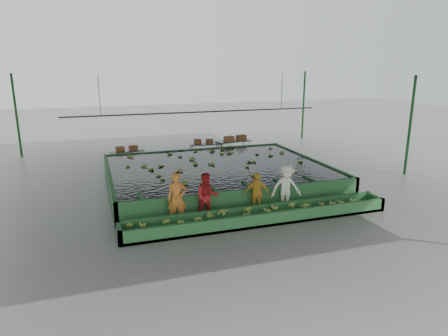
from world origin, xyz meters
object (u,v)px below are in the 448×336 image
object	(u,v)px
flotation_tank	(217,174)
sorting_trough	(260,216)
worker_d	(286,188)
worker_a	(177,199)
box_stack_right	(235,141)
worker_b	(207,197)
box_stack_mid	(204,143)
packing_table_right	(233,148)
box_stack_left	(127,151)
packing_table_mid	(206,151)
packing_table_left	(127,158)
worker_c	(257,194)

from	to	relation	value
flotation_tank	sorting_trough	distance (m)	5.10
flotation_tank	worker_d	world-z (taller)	worker_d
worker_a	box_stack_right	world-z (taller)	worker_a
worker_b	box_stack_mid	world-z (taller)	worker_b
packing_table_right	box_stack_left	xyz separation A→B (m)	(-6.41, -0.22, 0.34)
worker_d	box_stack_mid	bearing A→B (deg)	102.52
flotation_tank	box_stack_right	distance (m)	5.90
flotation_tank	sorting_trough	world-z (taller)	flotation_tank
flotation_tank	box_stack_right	world-z (taller)	box_stack_right
packing_table_mid	box_stack_right	size ratio (longest dim) A/B	1.34
worker_a	box_stack_mid	size ratio (longest dim) A/B	1.61
flotation_tank	packing_table_left	world-z (taller)	flotation_tank
worker_d	box_stack_mid	distance (m)	9.69
packing_table_left	packing_table_right	world-z (taller)	packing_table_right
box_stack_left	sorting_trough	bearing A→B (deg)	-69.84
worker_a	worker_d	world-z (taller)	worker_a
worker_a	packing_table_left	bearing A→B (deg)	105.19
worker_c	packing_table_right	xyz separation A→B (m)	(2.51, 9.55, -0.32)
worker_a	box_stack_right	distance (m)	11.02
packing_table_left	box_stack_left	size ratio (longest dim) A/B	1.51
box_stack_left	box_stack_right	xyz separation A→B (m)	(6.51, 0.13, 0.15)
worker_b	packing_table_left	xyz separation A→B (m)	(-1.97, 9.27, -0.48)
box_stack_mid	box_stack_right	xyz separation A→B (m)	(1.95, -0.20, 0.08)
worker_a	box_stack_left	size ratio (longest dim) A/B	1.56
packing_table_right	box_stack_right	bearing A→B (deg)	-39.55
worker_a	worker_c	world-z (taller)	worker_a
worker_a	packing_table_left	distance (m)	9.33
sorting_trough	worker_c	xyz separation A→B (m)	(0.18, 0.80, 0.55)
flotation_tank	worker_b	xyz separation A→B (m)	(-1.75, -4.30, 0.44)
flotation_tank	box_stack_mid	xyz separation A→B (m)	(0.84, 5.37, 0.44)
flotation_tank	worker_b	size ratio (longest dim) A/B	5.64
box_stack_left	box_stack_mid	world-z (taller)	box_stack_mid
worker_b	packing_table_left	distance (m)	9.49
worker_d	box_stack_left	size ratio (longest dim) A/B	1.53
flotation_tank	sorting_trough	xyz separation A→B (m)	(0.00, -5.10, -0.20)
flotation_tank	packing_table_left	bearing A→B (deg)	126.78
worker_b	sorting_trough	bearing A→B (deg)	-20.29
sorting_trough	box_stack_mid	bearing A→B (deg)	85.41
sorting_trough	box_stack_right	distance (m)	10.67
sorting_trough	packing_table_right	bearing A→B (deg)	75.43
worker_b	box_stack_mid	xyz separation A→B (m)	(2.59, 9.67, 0.00)
worker_a	worker_c	xyz separation A→B (m)	(3.03, 0.00, -0.13)
worker_d	box_stack_left	distance (m)	10.65
packing_table_left	box_stack_right	distance (m)	6.53
worker_c	worker_a	bearing A→B (deg)	-163.64
worker_c	flotation_tank	bearing A→B (deg)	108.79
worker_c	box_stack_right	bearing A→B (deg)	90.96
sorting_trough	worker_b	size ratio (longest dim) A/B	5.64
box_stack_left	box_stack_right	bearing A→B (deg)	1.17
worker_a	sorting_trough	bearing A→B (deg)	-5.86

